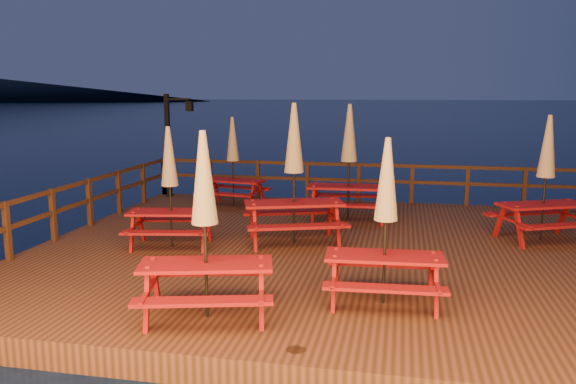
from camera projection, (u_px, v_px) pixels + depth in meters
name	position (u px, v px, depth m)	size (l,w,h in m)	color
ground	(339.00, 267.00, 11.25)	(500.00, 500.00, 0.00)	black
deck	(339.00, 257.00, 11.21)	(12.00, 10.00, 0.40)	#402414
deck_piles	(338.00, 281.00, 11.30)	(11.44, 9.44, 1.40)	#381A11
railing	(348.00, 194.00, 12.76)	(11.80, 9.75, 1.10)	#381A11
lamp_post	(173.00, 136.00, 16.31)	(0.85, 0.18, 3.00)	black
picnic_table_0	(170.00, 185.00, 11.04)	(1.90, 1.66, 2.40)	maroon
picnic_table_1	(294.00, 172.00, 11.27)	(2.41, 2.19, 2.84)	maroon
picnic_table_2	(349.00, 161.00, 13.35)	(2.02, 1.69, 2.78)	maroon
picnic_table_3	(386.00, 219.00, 8.01)	(1.78, 1.50, 2.43)	maroon
picnic_table_4	(546.00, 176.00, 11.48)	(2.27, 2.10, 2.60)	maroon
picnic_table_5	(233.00, 160.00, 15.05)	(1.90, 1.66, 2.40)	maroon
picnic_table_6	(205.00, 222.00, 7.50)	(2.10, 1.88, 2.56)	maroon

